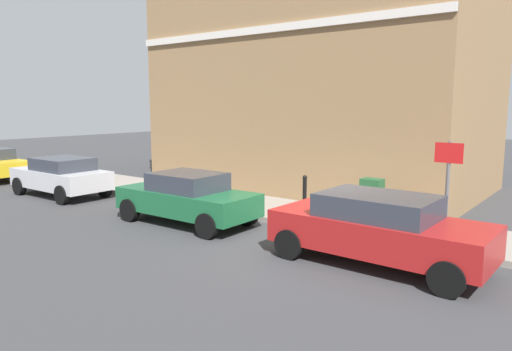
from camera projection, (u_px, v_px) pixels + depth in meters
The scene contains 9 objects.
ground at pixel (319, 241), 11.30m from camera, with size 80.00×80.00×0.00m, color #38383A.
sidewalk at pixel (196, 196), 16.42m from camera, with size 2.55×30.00×0.15m, color gray.
corner_building at pixel (324, 66), 18.40m from camera, with size 7.59×11.83×9.44m.
car_red at pixel (378, 228), 9.56m from camera, with size 1.94×4.36×1.45m.
car_green at pixel (187, 197), 12.90m from camera, with size 1.85×4.05×1.41m.
car_silver at pixel (61, 176), 16.79m from camera, with size 1.86×3.92×1.38m.
utility_cabinet at pixel (371, 202), 12.55m from camera, with size 0.46×0.61×1.15m.
bollard_near_cabinet at pixel (305, 191), 13.92m from camera, with size 0.14×0.14×1.04m.
street_sign at pixel (448, 177), 10.31m from camera, with size 0.08×0.60×2.30m.
Camera 1 is at (-9.58, -5.49, 3.23)m, focal length 33.21 mm.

